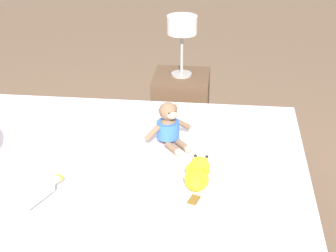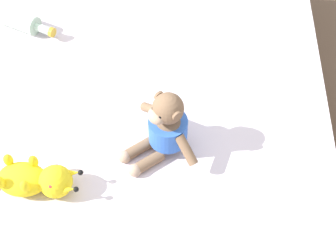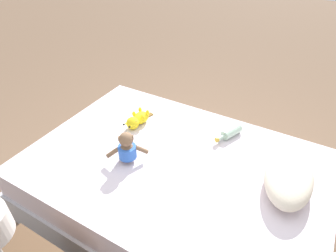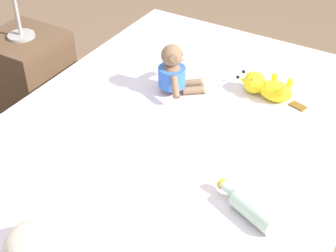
{
  "view_description": "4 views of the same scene",
  "coord_description": "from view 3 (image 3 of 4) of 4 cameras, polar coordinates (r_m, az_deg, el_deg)",
  "views": [
    {
      "loc": [
        -2.39,
        -0.57,
        1.86
      ],
      "look_at": [
        0.15,
        -0.29,
        0.59
      ],
      "focal_mm": 57.79,
      "sensor_mm": 36.0,
      "label": 1
    },
    {
      "loc": [
        0.21,
        -1.15,
        1.76
      ],
      "look_at": [
        0.15,
        -0.29,
        0.59
      ],
      "focal_mm": 51.04,
      "sensor_mm": 36.0,
      "label": 2
    },
    {
      "loc": [
        1.27,
        0.67,
        1.85
      ],
      "look_at": [
        -0.22,
        -0.18,
        0.59
      ],
      "focal_mm": 30.7,
      "sensor_mm": 36.0,
      "label": 3
    },
    {
      "loc": [
        -0.78,
        1.32,
        1.72
      ],
      "look_at": [
        0.0,
        0.0,
        0.54
      ],
      "focal_mm": 52.69,
      "sensor_mm": 36.0,
      "label": 4
    }
  ],
  "objects": [
    {
      "name": "plush_yellow_creature",
      "position": [
        2.29,
        -6.11,
        1.26
      ],
      "size": [
        0.33,
        0.12,
        0.1
      ],
      "color": "yellow",
      "rests_on": "bed"
    },
    {
      "name": "plush_monkey",
      "position": [
        1.95,
        -8.13,
        -4.48
      ],
      "size": [
        0.25,
        0.26,
        0.24
      ],
      "color": "brown",
      "rests_on": "bed"
    },
    {
      "name": "ground_plane",
      "position": [
        2.34,
        1.24,
        -15.76
      ],
      "size": [
        16.0,
        16.0,
        0.0
      ],
      "primitive_type": "plane",
      "color": "brown"
    },
    {
      "name": "bed",
      "position": [
        2.16,
        1.32,
        -11.84
      ],
      "size": [
        1.42,
        2.07,
        0.49
      ],
      "color": "#B2B2B7",
      "rests_on": "ground_plane"
    },
    {
      "name": "pillow",
      "position": [
        1.91,
        22.86,
        -9.32
      ],
      "size": [
        0.56,
        0.34,
        0.16
      ],
      "color": "beige",
      "rests_on": "bed"
    },
    {
      "name": "glass_bottle",
      "position": [
        2.22,
        12.33,
        -1.22
      ],
      "size": [
        0.25,
        0.15,
        0.07
      ],
      "color": "#B2D1B7",
      "rests_on": "bed"
    }
  ]
}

